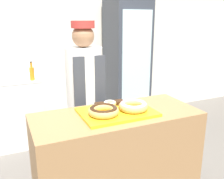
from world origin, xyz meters
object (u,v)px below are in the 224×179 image
Objects in this scene: brownie_back_right at (119,102)px; baker_person at (85,99)px; chest_freezer at (2,112)px; donut_mini_center at (110,103)px; donut_chocolate_glaze at (104,110)px; donut_light_glaze at (133,106)px; serving_tray at (117,112)px; bottle_orange at (32,73)px; brownie_back_left at (100,105)px; beverage_fridge at (127,64)px.

baker_person is at bearing 109.28° from brownie_back_right.
donut_mini_center is at bearing -60.58° from chest_freezer.
donut_light_glaze is at bearing 0.00° from donut_chocolate_glaze.
bottle_orange is at bearing 107.98° from serving_tray.
serving_tray is at bearing -57.91° from brownie_back_left.
donut_light_glaze is at bearing -15.27° from serving_tray.
brownie_back_right is at bearing 0.00° from brownie_back_left.
chest_freezer is at bearing 119.42° from donut_mini_center.
chest_freezer is (-0.90, 1.73, -0.47)m from serving_tray.
donut_mini_center is 0.09m from brownie_back_left.
chest_freezer is at bearing 113.30° from donut_chocolate_glaze.
donut_chocolate_glaze is 0.19m from brownie_back_left.
beverage_fridge reaches higher than donut_mini_center.
donut_chocolate_glaze is at bearing -126.15° from donut_mini_center.
beverage_fridge reaches higher than bottle_orange.
baker_person is at bearing -133.57° from beverage_fridge.
baker_person is at bearing 98.87° from donut_mini_center.
brownie_back_right is 0.32× the size of bottle_orange.
donut_mini_center is at bearing 0.00° from brownie_back_left.
donut_mini_center is 1.89m from chest_freezer.
baker_person is 1.65× the size of chest_freezer.
serving_tray is 0.15m from donut_light_glaze.
beverage_fridge reaches higher than brownie_back_left.
beverage_fridge is (0.85, 1.76, -0.01)m from donut_light_glaze.
donut_mini_center is 1.45m from bottle_orange.
donut_chocolate_glaze is at bearing -102.88° from brownie_back_left.
brownie_back_left is (-0.09, 0.00, -0.00)m from donut_mini_center.
brownie_back_right is at bearing 57.91° from serving_tray.
brownie_back_right is at bearing 102.88° from donut_light_glaze.
serving_tray is 2.01m from chest_freezer.
brownie_back_left is at bearing 140.95° from donut_light_glaze.
brownie_back_right is 0.51m from baker_person.
donut_chocolate_glaze is 0.29m from brownie_back_right.
donut_light_glaze is at bearing -72.46° from baker_person.
serving_tray is 0.63m from baker_person.
brownie_back_right is (0.22, 0.18, -0.02)m from donut_chocolate_glaze.
beverage_fridge reaches higher than chest_freezer.
baker_person is 0.99m from bottle_orange.
donut_chocolate_glaze is 2.09m from beverage_fridge.
beverage_fridge is at bearing 60.65° from brownie_back_right.
baker_person is (-0.07, 0.47, -0.09)m from donut_mini_center.
serving_tray reaches higher than chest_freezer.
bottle_orange reaches higher than brownie_back_right.
brownie_back_left is 1.00× the size of brownie_back_right.
serving_tray is at bearing -83.20° from baker_person.
beverage_fridge is at bearing 55.86° from brownie_back_left.
beverage_fridge is at bearing 60.41° from serving_tray.
donut_mini_center is at bearing 53.85° from donut_chocolate_glaze.
donut_light_glaze is 0.70m from baker_person.
brownie_back_right is at bearing -58.13° from chest_freezer.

